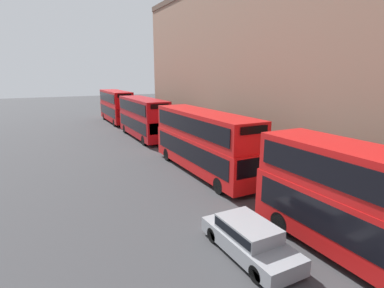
{
  "coord_description": "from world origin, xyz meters",
  "views": [
    {
      "loc": [
        -8.63,
        -0.63,
        6.97
      ],
      "look_at": [
        0.48,
        16.93,
        2.3
      ],
      "focal_mm": 28.0,
      "sensor_mm": 36.0,
      "label": 1
    }
  ],
  "objects_px": {
    "bus_leading": "(384,210)",
    "bus_trailing": "(116,105)",
    "car_hatchback": "(249,237)",
    "bus_second_in_queue": "(203,140)",
    "bus_third_in_queue": "(143,116)"
  },
  "relations": [
    {
      "from": "bus_third_in_queue",
      "to": "car_hatchback",
      "type": "relative_size",
      "value": 2.31
    },
    {
      "from": "bus_leading",
      "to": "bus_trailing",
      "type": "bearing_deg",
      "value": 90.0
    },
    {
      "from": "bus_trailing",
      "to": "bus_second_in_queue",
      "type": "bearing_deg",
      "value": -90.0
    },
    {
      "from": "bus_third_in_queue",
      "to": "car_hatchback",
      "type": "xyz_separation_m",
      "value": [
        -3.4,
        -23.05,
        -1.68
      ]
    },
    {
      "from": "bus_leading",
      "to": "bus_second_in_queue",
      "type": "distance_m",
      "value": 12.61
    },
    {
      "from": "bus_second_in_queue",
      "to": "bus_trailing",
      "type": "bearing_deg",
      "value": 90.0
    },
    {
      "from": "bus_trailing",
      "to": "bus_third_in_queue",
      "type": "bearing_deg",
      "value": -90.0
    },
    {
      "from": "car_hatchback",
      "to": "bus_leading",
      "type": "bearing_deg",
      "value": -41.29
    },
    {
      "from": "bus_second_in_queue",
      "to": "car_hatchback",
      "type": "xyz_separation_m",
      "value": [
        -3.4,
        -9.63,
        -1.7
      ]
    },
    {
      "from": "bus_third_in_queue",
      "to": "bus_trailing",
      "type": "height_order",
      "value": "bus_trailing"
    },
    {
      "from": "bus_leading",
      "to": "bus_trailing",
      "type": "height_order",
      "value": "bus_trailing"
    },
    {
      "from": "car_hatchback",
      "to": "bus_second_in_queue",
      "type": "bearing_deg",
      "value": 70.55
    },
    {
      "from": "bus_leading",
      "to": "bus_trailing",
      "type": "distance_m",
      "value": 38.31
    },
    {
      "from": "bus_leading",
      "to": "bus_second_in_queue",
      "type": "height_order",
      "value": "bus_second_in_queue"
    },
    {
      "from": "bus_second_in_queue",
      "to": "bus_third_in_queue",
      "type": "relative_size",
      "value": 1.08
    }
  ]
}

